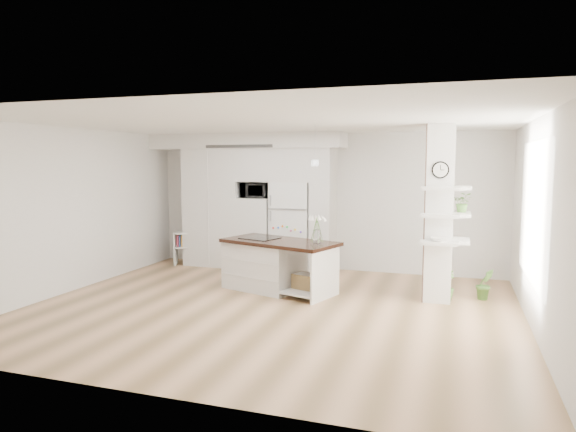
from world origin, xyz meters
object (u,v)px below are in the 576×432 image
object	(u,v)px
refrigerator	(292,226)
bookshelf	(190,250)
kitchen_island	(270,263)
floor_plant_a	(485,284)

from	to	relation	value
refrigerator	bookshelf	bearing A→B (deg)	-175.44
kitchen_island	refrigerator	bearing A→B (deg)	112.26
kitchen_island	floor_plant_a	world-z (taller)	kitchen_island
refrigerator	bookshelf	xyz separation A→B (m)	(-2.19, -0.17, -0.57)
bookshelf	floor_plant_a	world-z (taller)	bookshelf
kitchen_island	bookshelf	world-z (taller)	kitchen_island
refrigerator	kitchen_island	xyz separation A→B (m)	(0.12, -1.63, -0.43)
kitchen_island	bookshelf	size ratio (longest dim) A/B	3.03
bookshelf	kitchen_island	bearing A→B (deg)	-52.20
bookshelf	refrigerator	bearing A→B (deg)	-15.48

